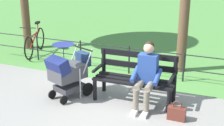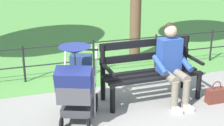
% 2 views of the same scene
% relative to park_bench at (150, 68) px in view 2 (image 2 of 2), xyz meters
% --- Properties ---
extents(ground_plane, '(60.00, 60.00, 0.00)m').
position_rel_park_bench_xyz_m(ground_plane, '(0.60, 0.12, -0.53)').
color(ground_plane, gray).
extents(grass_lawn, '(40.00, 16.00, 0.01)m').
position_rel_park_bench_xyz_m(grass_lawn, '(0.60, -8.68, -0.52)').
color(grass_lawn, '#518E42').
rests_on(grass_lawn, ground).
extents(park_bench, '(1.61, 0.63, 0.96)m').
position_rel_park_bench_xyz_m(park_bench, '(0.00, 0.00, 0.00)').
color(park_bench, black).
rests_on(park_bench, ground).
extents(person_on_bench, '(0.54, 0.74, 1.28)m').
position_rel_park_bench_xyz_m(person_on_bench, '(-0.29, 0.22, 0.15)').
color(person_on_bench, slate).
rests_on(person_on_bench, ground).
extents(stroller, '(0.77, 1.00, 1.15)m').
position_rel_park_bench_xyz_m(stroller, '(1.30, 0.43, 0.07)').
color(stroller, black).
rests_on(stroller, ground).
extents(handbag, '(0.32, 0.14, 0.37)m').
position_rel_park_bench_xyz_m(handbag, '(-0.95, 0.51, -0.40)').
color(handbag, brown).
rests_on(handbag, ground).
extents(park_fence, '(7.94, 0.04, 0.70)m').
position_rel_park_bench_xyz_m(park_fence, '(0.32, -1.31, -0.10)').
color(park_fence, black).
rests_on(park_fence, ground).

